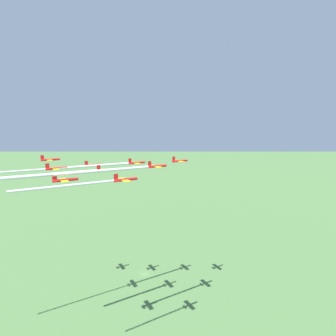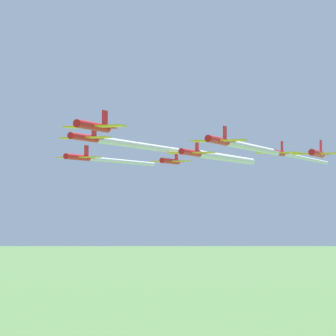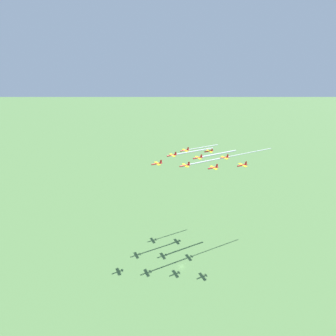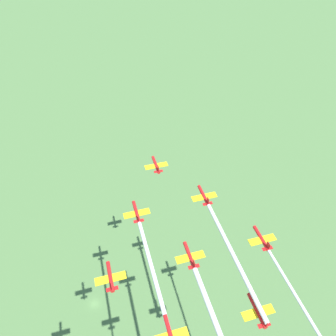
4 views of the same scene
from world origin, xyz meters
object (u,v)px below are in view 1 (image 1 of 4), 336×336
(jet_4, at_px, (106,170))
(jet_8, at_px, (65,180))
(jet_5, at_px, (125,180))
(jet_2, at_px, (156,166))
(jet_1, at_px, (136,163))
(jet_3, at_px, (93,165))
(jet_7, at_px, (56,168))
(jet_0, at_px, (179,161))
(jet_6, at_px, (50,160))

(jet_4, distance_m, jet_8, 20.76)
(jet_4, height_order, jet_5, jet_4)
(jet_5, bearing_deg, jet_2, 120.47)
(jet_8, bearing_deg, jet_1, 120.47)
(jet_3, bearing_deg, jet_7, -59.53)
(jet_8, bearing_deg, jet_3, 150.46)
(jet_2, bearing_deg, jet_4, -120.47)
(jet_1, distance_m, jet_7, 35.78)
(jet_3, xyz_separation_m, jet_7, (-6.33, -19.77, 1.22))
(jet_0, distance_m, jet_8, 54.73)
(jet_4, bearing_deg, jet_0, 90.00)
(jet_0, height_order, jet_1, jet_0)
(jet_0, relative_size, jet_2, 1.00)
(jet_2, relative_size, jet_8, 1.00)
(jet_1, bearing_deg, jet_6, -120.47)
(jet_5, xyz_separation_m, jet_7, (-34.38, 11.62, 1.08))
(jet_4, bearing_deg, jet_8, -59.53)
(jet_6, bearing_deg, jet_8, -0.00)
(jet_0, xyz_separation_m, jet_5, (-12.65, -39.54, -1.94))
(jet_1, relative_size, jet_7, 1.00)
(jet_1, xyz_separation_m, jet_6, (-40.70, -8.15, 1.50))
(jet_4, xyz_separation_m, jet_8, (-6.33, -19.77, -0.57))
(jet_3, bearing_deg, jet_5, 0.00)
(jet_3, height_order, jet_4, jet_4)
(jet_5, height_order, jet_6, jet_6)
(jet_2, height_order, jet_7, jet_2)
(jet_3, distance_m, jet_8, 36.29)
(jet_4, bearing_deg, jet_1, 120.47)
(jet_1, xyz_separation_m, jet_2, (14.03, -15.69, 0.97))
(jet_7, bearing_deg, jet_5, 29.54)
(jet_0, height_order, jet_4, jet_0)
(jet_0, relative_size, jet_1, 1.00)
(jet_2, relative_size, jet_7, 1.00)
(jet_5, distance_m, jet_6, 55.63)
(jet_2, bearing_deg, jet_3, -150.46)
(jet_2, distance_m, jet_7, 41.52)
(jet_0, distance_m, jet_3, 41.56)
(jet_2, xyz_separation_m, jet_8, (-26.68, -23.84, -2.17))
(jet_0, xyz_separation_m, jet_2, (-6.33, -19.77, 0.07))
(jet_3, relative_size, jet_5, 1.00)
(jet_2, height_order, jet_3, jet_2)
(jet_1, xyz_separation_m, jet_3, (-20.35, -4.08, -1.18))
(jet_3, distance_m, jet_6, 20.93)
(jet_0, xyz_separation_m, jet_8, (-33.00, -43.61, -2.10))
(jet_2, height_order, jet_6, jet_6)
(jet_1, height_order, jet_8, jet_1)
(jet_3, bearing_deg, jet_6, -120.47)
(jet_8, bearing_deg, jet_6, 180.00)
(jet_4, distance_m, jet_7, 20.77)
(jet_0, distance_m, jet_7, 54.70)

